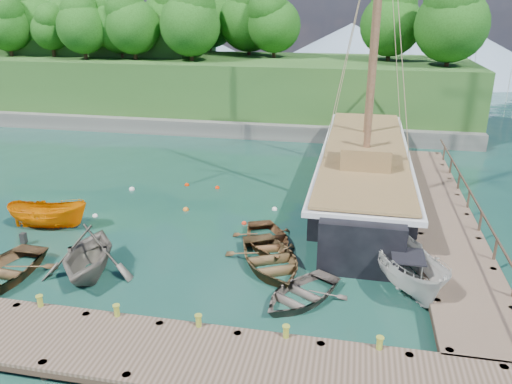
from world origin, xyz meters
TOP-DOWN VIEW (x-y plane):
  - ground at (0.00, 0.00)m, footprint 160.00×160.00m
  - dock_near at (2.00, -6.50)m, footprint 20.00×3.20m
  - dock_east at (11.50, 7.00)m, footprint 3.20×24.00m
  - bollard_0 at (-4.00, -5.10)m, footprint 0.26×0.26m
  - bollard_1 at (-1.00, -5.10)m, footprint 0.26×0.26m
  - bollard_2 at (2.00, -5.10)m, footprint 0.26×0.26m
  - bollard_3 at (5.00, -5.10)m, footprint 0.26×0.26m
  - bollard_4 at (8.00, -5.10)m, footprint 0.26×0.26m
  - rowboat_1 at (-3.97, -1.72)m, footprint 4.74×5.21m
  - rowboat_2 at (3.50, 0.45)m, footprint 5.21×5.81m
  - rowboat_3 at (5.10, -1.87)m, footprint 4.41×4.77m
  - rowboat_4 at (3.00, 2.50)m, footprint 4.36×4.99m
  - motorboat_orange at (-8.45, 2.30)m, footprint 4.38×2.05m
  - cabin_boat_white at (9.21, -0.05)m, footprint 3.81×5.75m
  - schooner at (7.45, 11.26)m, footprint 5.38×28.40m
  - mooring_buoy_0 at (-6.89, 4.11)m, footprint 0.29×0.29m
  - mooring_buoy_1 at (-2.30, 5.94)m, footprint 0.34×0.34m
  - mooring_buoy_2 at (1.34, 4.78)m, footprint 0.27×0.27m
  - mooring_buoy_3 at (2.61, 7.00)m, footprint 0.32×0.32m
  - mooring_buoy_4 at (-3.59, 9.89)m, footprint 0.29×0.29m
  - mooring_buoy_5 at (-1.53, 9.77)m, footprint 0.28×0.28m
  - mooring_buoy_6 at (-6.71, 8.42)m, footprint 0.36×0.36m
  - headland at (-12.88, 31.36)m, footprint 51.00×19.31m
  - distant_ridge at (4.30, 70.00)m, footprint 117.00×40.00m

SIDE VIEW (x-z plane):
  - ground at x=0.00m, z-range 0.00..0.00m
  - bollard_0 at x=-4.00m, z-range -0.23..0.23m
  - bollard_1 at x=-1.00m, z-range -0.23..0.23m
  - bollard_2 at x=2.00m, z-range -0.23..0.23m
  - bollard_3 at x=5.00m, z-range -0.23..0.23m
  - bollard_4 at x=8.00m, z-range -0.23..0.23m
  - rowboat_1 at x=-3.97m, z-range -1.18..1.18m
  - rowboat_2 at x=3.50m, z-range -0.49..0.49m
  - rowboat_3 at x=5.10m, z-range -0.40..0.40m
  - rowboat_4 at x=3.00m, z-range -0.43..0.43m
  - motorboat_orange at x=-8.45m, z-range -0.82..0.82m
  - cabin_boat_white at x=9.21m, z-range -1.04..1.04m
  - mooring_buoy_0 at x=-6.89m, z-range -0.14..0.14m
  - mooring_buoy_1 at x=-2.30m, z-range -0.17..0.17m
  - mooring_buoy_2 at x=1.34m, z-range -0.14..0.14m
  - mooring_buoy_3 at x=2.61m, z-range -0.16..0.16m
  - mooring_buoy_4 at x=-3.59m, z-range -0.15..0.15m
  - mooring_buoy_5 at x=-1.53m, z-range -0.14..0.14m
  - mooring_buoy_6 at x=-6.71m, z-range -0.18..0.18m
  - dock_near at x=2.00m, z-range -0.12..0.98m
  - dock_east at x=11.50m, z-range -0.12..0.98m
  - schooner at x=7.45m, z-range -9.33..11.66m
  - distant_ridge at x=4.30m, z-range -0.65..9.35m
  - headland at x=-12.88m, z-range -0.91..11.99m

